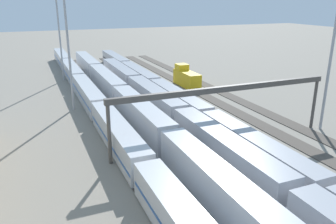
{
  "coord_description": "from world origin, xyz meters",
  "views": [
    {
      "loc": [
        -53.58,
        25.58,
        20.45
      ],
      "look_at": [
        -3.73,
        4.84,
        2.5
      ],
      "focal_mm": 36.23,
      "sensor_mm": 36.0,
      "label": 1
    }
  ],
  "objects_px": {
    "light_mast_3": "(58,18)",
    "light_mast_2": "(335,31)",
    "signal_gantry": "(226,94)",
    "train_on_track_6": "(98,108)",
    "train_on_track_3": "(177,101)",
    "train_on_track_1": "(186,78)",
    "train_on_track_4": "(182,123)",
    "train_on_track_5": "(121,98)"
  },
  "relations": [
    {
      "from": "light_mast_3",
      "to": "light_mast_2",
      "type": "bearing_deg",
      "value": -146.5
    },
    {
      "from": "light_mast_2",
      "to": "signal_gantry",
      "type": "xyz_separation_m",
      "value": [
        1.07,
        18.08,
        -8.2
      ]
    },
    {
      "from": "train_on_track_6",
      "to": "light_mast_3",
      "type": "relative_size",
      "value": 5.56
    },
    {
      "from": "train_on_track_3",
      "to": "signal_gantry",
      "type": "distance_m",
      "value": 17.72
    },
    {
      "from": "train_on_track_1",
      "to": "train_on_track_4",
      "type": "bearing_deg",
      "value": 153.2
    },
    {
      "from": "train_on_track_3",
      "to": "signal_gantry",
      "type": "relative_size",
      "value": 3.42
    },
    {
      "from": "train_on_track_1",
      "to": "light_mast_2",
      "type": "distance_m",
      "value": 38.3
    },
    {
      "from": "train_on_track_4",
      "to": "light_mast_2",
      "type": "height_order",
      "value": "light_mast_2"
    },
    {
      "from": "train_on_track_5",
      "to": "train_on_track_4",
      "type": "relative_size",
      "value": 1.0
    },
    {
      "from": "light_mast_2",
      "to": "light_mast_3",
      "type": "distance_m",
      "value": 64.04
    },
    {
      "from": "train_on_track_3",
      "to": "train_on_track_4",
      "type": "xyz_separation_m",
      "value": [
        -12.72,
        5.0,
        0.59
      ]
    },
    {
      "from": "train_on_track_4",
      "to": "signal_gantry",
      "type": "relative_size",
      "value": 2.73
    },
    {
      "from": "train_on_track_6",
      "to": "light_mast_3",
      "type": "xyz_separation_m",
      "value": [
        33.96,
        2.26,
        14.09
      ]
    },
    {
      "from": "train_on_track_3",
      "to": "train_on_track_4",
      "type": "distance_m",
      "value": 13.68
    },
    {
      "from": "train_on_track_5",
      "to": "train_on_track_4",
      "type": "height_order",
      "value": "same"
    },
    {
      "from": "signal_gantry",
      "to": "train_on_track_4",
      "type": "bearing_deg",
      "value": 50.81
    },
    {
      "from": "train_on_track_3",
      "to": "train_on_track_6",
      "type": "height_order",
      "value": "train_on_track_6"
    },
    {
      "from": "train_on_track_5",
      "to": "train_on_track_4",
      "type": "xyz_separation_m",
      "value": [
        -16.87,
        -5.0,
        -0.02
      ]
    },
    {
      "from": "train_on_track_6",
      "to": "light_mast_2",
      "type": "height_order",
      "value": "light_mast_2"
    },
    {
      "from": "train_on_track_3",
      "to": "train_on_track_1",
      "type": "bearing_deg",
      "value": -30.5
    },
    {
      "from": "train_on_track_4",
      "to": "signal_gantry",
      "type": "height_order",
      "value": "signal_gantry"
    },
    {
      "from": "train_on_track_1",
      "to": "light_mast_3",
      "type": "distance_m",
      "value": 35.82
    },
    {
      "from": "train_on_track_5",
      "to": "light_mast_3",
      "type": "xyz_separation_m",
      "value": [
        31.38,
        7.26,
        13.51
      ]
    },
    {
      "from": "train_on_track_4",
      "to": "light_mast_3",
      "type": "bearing_deg",
      "value": 14.26
    },
    {
      "from": "light_mast_2",
      "to": "light_mast_3",
      "type": "relative_size",
      "value": 0.98
    },
    {
      "from": "train_on_track_5",
      "to": "train_on_track_6",
      "type": "relative_size",
      "value": 0.69
    },
    {
      "from": "train_on_track_1",
      "to": "train_on_track_6",
      "type": "bearing_deg",
      "value": 121.63
    },
    {
      "from": "train_on_track_3",
      "to": "light_mast_3",
      "type": "distance_m",
      "value": 41.96
    },
    {
      "from": "train_on_track_5",
      "to": "train_on_track_6",
      "type": "xyz_separation_m",
      "value": [
        -2.58,
        5.0,
        -0.58
      ]
    },
    {
      "from": "train_on_track_6",
      "to": "signal_gantry",
      "type": "height_order",
      "value": "signal_gantry"
    },
    {
      "from": "train_on_track_6",
      "to": "light_mast_2",
      "type": "xyz_separation_m",
      "value": [
        -19.44,
        -33.08,
        13.81
      ]
    },
    {
      "from": "train_on_track_5",
      "to": "train_on_track_6",
      "type": "distance_m",
      "value": 5.65
    },
    {
      "from": "train_on_track_6",
      "to": "signal_gantry",
      "type": "bearing_deg",
      "value": -140.77
    },
    {
      "from": "signal_gantry",
      "to": "light_mast_3",
      "type": "bearing_deg",
      "value": 18.26
    },
    {
      "from": "signal_gantry",
      "to": "train_on_track_1",
      "type": "bearing_deg",
      "value": -16.5
    },
    {
      "from": "train_on_track_5",
      "to": "light_mast_2",
      "type": "relative_size",
      "value": 3.9
    },
    {
      "from": "train_on_track_5",
      "to": "train_on_track_3",
      "type": "bearing_deg",
      "value": -112.55
    },
    {
      "from": "train_on_track_1",
      "to": "light_mast_2",
      "type": "bearing_deg",
      "value": -166.95
    },
    {
      "from": "light_mast_2",
      "to": "signal_gantry",
      "type": "bearing_deg",
      "value": 86.6
    },
    {
      "from": "train_on_track_1",
      "to": "signal_gantry",
      "type": "xyz_separation_m",
      "value": [
        -33.77,
        10.0,
        5.5
      ]
    },
    {
      "from": "train_on_track_1",
      "to": "light_mast_3",
      "type": "bearing_deg",
      "value": 55.76
    },
    {
      "from": "train_on_track_6",
      "to": "light_mast_3",
      "type": "distance_m",
      "value": 36.84
    }
  ]
}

